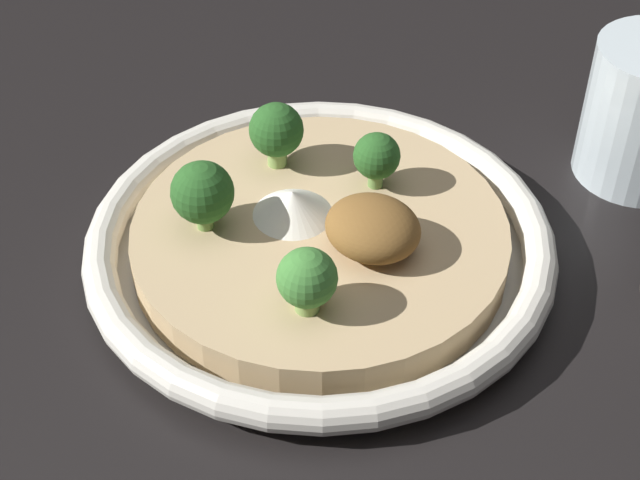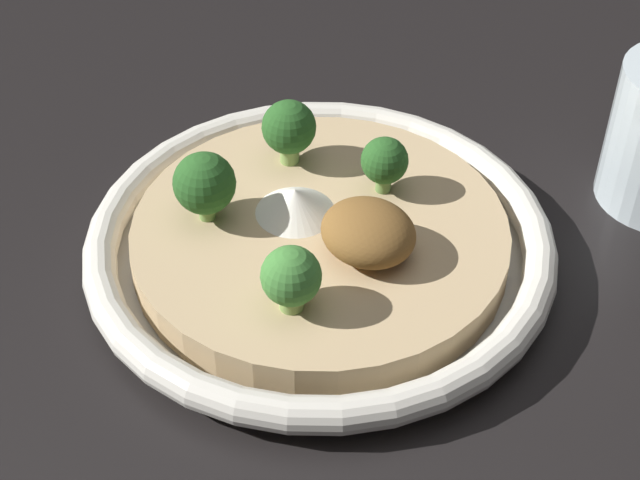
{
  "view_description": "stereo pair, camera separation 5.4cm",
  "coord_description": "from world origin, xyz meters",
  "px_view_note": "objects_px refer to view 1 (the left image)",
  "views": [
    {
      "loc": [
        -0.24,
        0.36,
        0.41
      ],
      "look_at": [
        0.0,
        0.0,
        0.02
      ],
      "focal_mm": 55.0,
      "sensor_mm": 36.0,
      "label": 1
    },
    {
      "loc": [
        -0.28,
        0.33,
        0.41
      ],
      "look_at": [
        0.0,
        0.0,
        0.02
      ],
      "focal_mm": 55.0,
      "sensor_mm": 36.0,
      "label": 2
    }
  ],
  "objects_px": {
    "broccoli_front_right": "(276,131)",
    "broccoli_right": "(202,193)",
    "broccoli_front": "(377,157)",
    "risotto_bowl": "(320,243)",
    "broccoli_back": "(307,279)"
  },
  "relations": [
    {
      "from": "broccoli_front",
      "to": "broccoli_right",
      "type": "relative_size",
      "value": 0.83
    },
    {
      "from": "risotto_bowl",
      "to": "broccoli_front",
      "type": "distance_m",
      "value": 0.06
    },
    {
      "from": "broccoli_right",
      "to": "risotto_bowl",
      "type": "bearing_deg",
      "value": -146.33
    },
    {
      "from": "broccoli_front_right",
      "to": "broccoli_right",
      "type": "relative_size",
      "value": 0.98
    },
    {
      "from": "broccoli_front_right",
      "to": "broccoli_front",
      "type": "bearing_deg",
      "value": -166.34
    },
    {
      "from": "risotto_bowl",
      "to": "broccoli_back",
      "type": "height_order",
      "value": "broccoli_back"
    },
    {
      "from": "broccoli_front",
      "to": "broccoli_front_right",
      "type": "bearing_deg",
      "value": 13.66
    },
    {
      "from": "broccoli_right",
      "to": "broccoli_back",
      "type": "bearing_deg",
      "value": 165.28
    },
    {
      "from": "broccoli_front",
      "to": "broccoli_right",
      "type": "height_order",
      "value": "broccoli_right"
    },
    {
      "from": "risotto_bowl",
      "to": "broccoli_back",
      "type": "bearing_deg",
      "value": 117.52
    },
    {
      "from": "risotto_bowl",
      "to": "broccoli_front_right",
      "type": "relative_size",
      "value": 6.49
    },
    {
      "from": "broccoli_right",
      "to": "broccoli_front_right",
      "type": "bearing_deg",
      "value": -90.35
    },
    {
      "from": "broccoli_right",
      "to": "broccoli_front",
      "type": "bearing_deg",
      "value": -125.81
    },
    {
      "from": "broccoli_front_right",
      "to": "broccoli_right",
      "type": "height_order",
      "value": "broccoli_right"
    },
    {
      "from": "risotto_bowl",
      "to": "broccoli_front_right",
      "type": "xyz_separation_m",
      "value": [
        0.06,
        -0.04,
        0.04
      ]
    }
  ]
}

